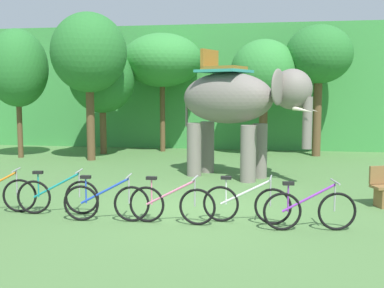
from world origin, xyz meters
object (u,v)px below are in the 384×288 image
(tree_far_left, at_px, (102,79))
(bike_white, at_px, (246,204))
(bike_blue, at_px, (106,202))
(tree_center_left, at_px, (17,68))
(tree_far_right, at_px, (162,61))
(tree_left, at_px, (89,53))
(tree_center, at_px, (264,73))
(tree_center_right, at_px, (319,56))
(bike_pink, at_px, (172,204))
(elephant, at_px, (237,103))
(bike_teal, at_px, (58,196))
(bike_purple, at_px, (309,210))

(tree_far_left, relative_size, bike_white, 2.58)
(bike_blue, bearing_deg, tree_center_left, 127.93)
(tree_far_left, height_order, tree_far_right, tree_far_right)
(tree_left, bearing_deg, tree_center, 20.92)
(tree_left, distance_m, tree_center_right, 8.76)
(tree_left, distance_m, bike_pink, 9.83)
(tree_left, height_order, tree_far_right, tree_left)
(elephant, bearing_deg, tree_center_left, 160.53)
(tree_center_left, bearing_deg, tree_left, -4.50)
(bike_teal, xyz_separation_m, bike_purple, (5.04, -0.36, 0.00))
(tree_center_right, height_order, bike_teal, tree_center_right)
(tree_left, bearing_deg, elephant, -26.53)
(tree_far_left, distance_m, bike_purple, 12.56)
(tree_far_right, xyz_separation_m, elephant, (3.54, -5.80, -1.64))
(bike_pink, bearing_deg, tree_center_right, 70.44)
(bike_white, bearing_deg, tree_left, 128.70)
(tree_center_left, xyz_separation_m, elephant, (8.55, -3.02, -1.22))
(bike_blue, distance_m, bike_pink, 1.30)
(tree_far_left, bearing_deg, bike_purple, -52.64)
(tree_left, relative_size, bike_white, 3.16)
(elephant, distance_m, bike_blue, 5.87)
(tree_far_left, bearing_deg, bike_teal, -75.66)
(tree_center_right, height_order, bike_pink, tree_center_right)
(tree_far_right, xyz_separation_m, bike_teal, (0.17, -10.57, -3.46))
(tree_far_left, height_order, tree_left, tree_left)
(tree_center, xyz_separation_m, bike_teal, (-4.07, -9.96, -2.90))
(tree_center, xyz_separation_m, elephant, (-0.70, -5.19, -1.09))
(tree_far_right, bearing_deg, bike_teal, -89.07)
(tree_left, bearing_deg, bike_pink, -59.26)
(bike_pink, bearing_deg, bike_white, 10.61)
(bike_blue, bearing_deg, tree_far_left, 110.13)
(tree_far_left, height_order, elephant, tree_far_left)
(tree_left, bearing_deg, bike_purple, -47.47)
(tree_center, height_order, bike_white, tree_center)
(tree_center, height_order, bike_pink, tree_center)
(bike_purple, bearing_deg, tree_center, 95.37)
(tree_far_right, relative_size, elephant, 1.19)
(tree_center_left, xyz_separation_m, bike_teal, (5.18, -7.79, -3.04))
(tree_left, bearing_deg, bike_white, -51.30)
(tree_left, relative_size, tree_center_right, 1.06)
(tree_left, xyz_separation_m, bike_pink, (4.69, -7.88, -3.54))
(tree_far_left, xyz_separation_m, bike_white, (6.29, -9.46, -2.65))
(tree_far_right, height_order, bike_white, tree_far_right)
(tree_center_left, xyz_separation_m, tree_far_left, (2.77, 1.61, -0.39))
(tree_far_left, xyz_separation_m, bike_teal, (2.40, -9.40, -2.65))
(tree_far_right, height_order, bike_purple, tree_far_right)
(tree_far_left, height_order, bike_blue, tree_far_left)
(tree_far_left, bearing_deg, tree_far_right, 27.62)
(elephant, bearing_deg, bike_white, -83.91)
(bike_teal, bearing_deg, tree_far_left, 104.34)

